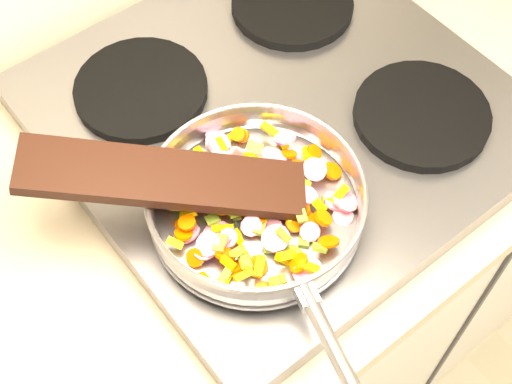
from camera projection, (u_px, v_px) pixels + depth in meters
base_cabinet at (504, 103)px, 1.67m from camera, size 3.00×0.65×0.86m
cooktop at (279, 114)px, 1.02m from camera, size 0.60×0.60×0.04m
grate_fl at (264, 223)px, 0.89m from camera, size 0.19×0.19×0.02m
grate_fr at (422, 115)px, 0.99m from camera, size 0.19×0.19×0.02m
grate_bl at (141, 89)px, 1.01m from camera, size 0.19×0.19×0.02m
grate_br at (292, 4)px, 1.10m from camera, size 0.19×0.19×0.02m
saute_pan at (257, 202)px, 0.86m from camera, size 0.30×0.47×0.05m
vegetable_heap at (252, 202)px, 0.87m from camera, size 0.25×0.26×0.05m
wooden_spatula at (165, 178)px, 0.85m from camera, size 0.32×0.26×0.09m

